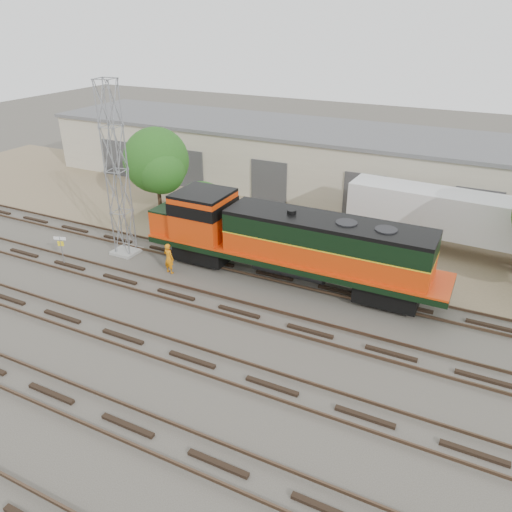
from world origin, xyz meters
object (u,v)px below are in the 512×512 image
at_px(signal_tower, 117,175).
at_px(locomotive, 286,241).
at_px(worker, 169,258).
at_px(semi_trailer, 457,217).

bearing_deg(signal_tower, locomotive, 6.96).
xyz_separation_m(signal_tower, worker, (4.20, -1.05, -4.34)).
xyz_separation_m(locomotive, worker, (-6.58, -2.37, -1.51)).
bearing_deg(locomotive, signal_tower, -173.04).
distance_m(signal_tower, worker, 6.13).
bearing_deg(locomotive, worker, -160.22).
bearing_deg(worker, locomotive, -150.22).
bearing_deg(semi_trailer, worker, -141.94).
distance_m(worker, semi_trailer, 18.35).
distance_m(locomotive, semi_trailer, 11.68).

